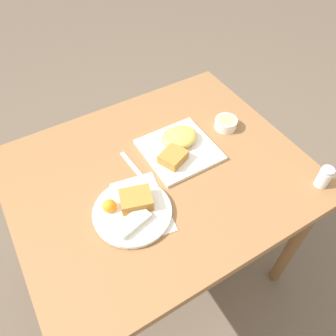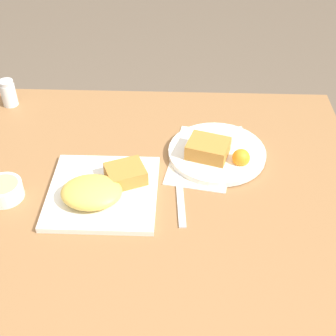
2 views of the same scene
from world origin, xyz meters
name	(u,v)px [view 1 (image 1 of 2)]	position (x,y,z in m)	size (l,w,h in m)	color
ground_plane	(162,261)	(0.00, 0.00, 0.00)	(8.00, 8.00, 0.00)	brown
dining_table	(159,187)	(0.00, 0.00, 0.65)	(1.02, 0.84, 0.73)	olive
menu_card	(142,206)	(0.12, 0.10, 0.73)	(0.19, 0.27, 0.00)	beige
plate_square_near	(179,146)	(-0.11, -0.05, 0.75)	(0.25, 0.25, 0.06)	white
plate_oval_far	(132,210)	(0.16, 0.10, 0.75)	(0.25, 0.25, 0.05)	white
sauce_ramekin	(226,123)	(-0.34, -0.06, 0.75)	(0.09, 0.09, 0.04)	white
salt_shaker	(324,178)	(-0.44, 0.33, 0.77)	(0.04, 0.04, 0.08)	white
butter_knife	(137,171)	(0.07, -0.04, 0.73)	(0.03, 0.21, 0.00)	silver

